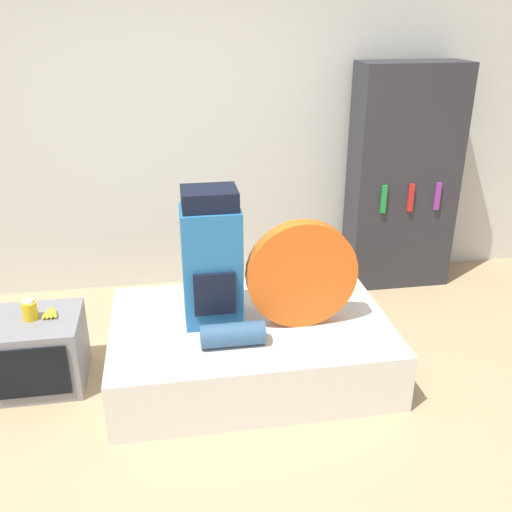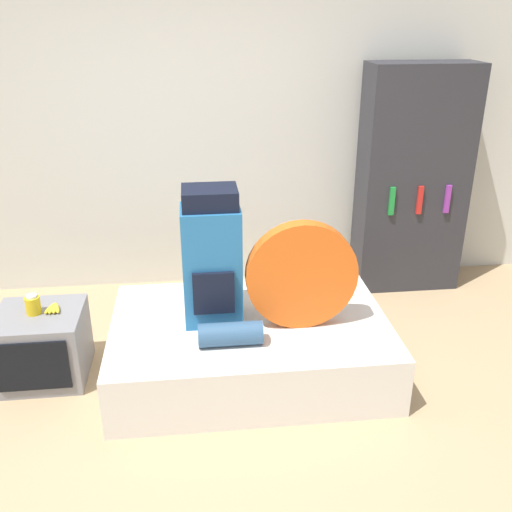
{
  "view_description": "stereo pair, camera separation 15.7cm",
  "coord_description": "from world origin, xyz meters",
  "px_view_note": "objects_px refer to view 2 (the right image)",
  "views": [
    {
      "loc": [
        -0.3,
        -2.53,
        2.25
      ],
      "look_at": [
        0.23,
        0.65,
        0.84
      ],
      "focal_mm": 40.0,
      "sensor_mm": 36.0,
      "label": 1
    },
    {
      "loc": [
        -0.14,
        -2.55,
        2.25
      ],
      "look_at": [
        0.23,
        0.65,
        0.84
      ],
      "focal_mm": 40.0,
      "sensor_mm": 36.0,
      "label": 2
    }
  ],
  "objects_px": {
    "bookshelf": "(412,181)",
    "television": "(42,345)",
    "tent_bag": "(302,275)",
    "sleeping_roll": "(230,334)",
    "canister": "(33,305)",
    "backpack": "(212,259)"
  },
  "relations": [
    {
      "from": "backpack",
      "to": "bookshelf",
      "type": "bearing_deg",
      "value": 33.36
    },
    {
      "from": "backpack",
      "to": "television",
      "type": "xyz_separation_m",
      "value": [
        -1.12,
        0.05,
        -0.58
      ]
    },
    {
      "from": "backpack",
      "to": "tent_bag",
      "type": "height_order",
      "value": "backpack"
    },
    {
      "from": "television",
      "to": "canister",
      "type": "distance_m",
      "value": 0.29
    },
    {
      "from": "tent_bag",
      "to": "sleeping_roll",
      "type": "xyz_separation_m",
      "value": [
        -0.46,
        -0.18,
        -0.28
      ]
    },
    {
      "from": "tent_bag",
      "to": "canister",
      "type": "height_order",
      "value": "tent_bag"
    },
    {
      "from": "backpack",
      "to": "tent_bag",
      "type": "distance_m",
      "value": 0.57
    },
    {
      "from": "television",
      "to": "tent_bag",
      "type": "bearing_deg",
      "value": -6.3
    },
    {
      "from": "canister",
      "to": "bookshelf",
      "type": "height_order",
      "value": "bookshelf"
    },
    {
      "from": "backpack",
      "to": "canister",
      "type": "distance_m",
      "value": 1.17
    },
    {
      "from": "tent_bag",
      "to": "bookshelf",
      "type": "xyz_separation_m",
      "value": [
        1.16,
        1.26,
        0.2
      ]
    },
    {
      "from": "backpack",
      "to": "television",
      "type": "bearing_deg",
      "value": 177.65
    },
    {
      "from": "television",
      "to": "canister",
      "type": "height_order",
      "value": "canister"
    },
    {
      "from": "sleeping_roll",
      "to": "bookshelf",
      "type": "distance_m",
      "value": 2.22
    },
    {
      "from": "tent_bag",
      "to": "sleeping_roll",
      "type": "bearing_deg",
      "value": -158.01
    },
    {
      "from": "backpack",
      "to": "television",
      "type": "relative_size",
      "value": 1.6
    },
    {
      "from": "tent_bag",
      "to": "sleeping_roll",
      "type": "relative_size",
      "value": 1.8
    },
    {
      "from": "television",
      "to": "canister",
      "type": "relative_size",
      "value": 4.19
    },
    {
      "from": "tent_bag",
      "to": "television",
      "type": "bearing_deg",
      "value": 173.7
    },
    {
      "from": "sleeping_roll",
      "to": "canister",
      "type": "distance_m",
      "value": 1.28
    },
    {
      "from": "backpack",
      "to": "bookshelf",
      "type": "distance_m",
      "value": 2.05
    },
    {
      "from": "bookshelf",
      "to": "television",
      "type": "bearing_deg",
      "value": -159.1
    }
  ]
}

